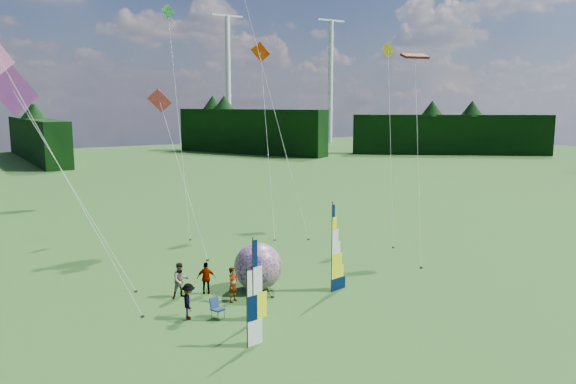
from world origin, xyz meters
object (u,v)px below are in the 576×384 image
spectator_b (181,280)px  camp_chair (218,308)px  side_banner_far (247,310)px  spectator_d (206,278)px  kite_whale (268,75)px  feather_banner_main (332,249)px  spectator_c (189,301)px  side_banner_left (253,281)px  spectator_a (233,285)px  bol_inflatable (258,266)px

spectator_b → camp_chair: (0.38, -3.58, -0.44)m
side_banner_far → spectator_d: 7.16m
spectator_b → kite_whale: kite_whale is taller
feather_banner_main → spectator_b: 8.02m
spectator_c → kite_whale: 23.34m
spectator_c → kite_whale: size_ratio=0.07×
feather_banner_main → kite_whale: (5.61, 16.01, 9.77)m
spectator_c → side_banner_left: bearing=-110.9°
spectator_d → spectator_a: bearing=137.6°
feather_banner_main → spectator_a: size_ratio=2.64×
feather_banner_main → spectator_c: feather_banner_main is taller
spectator_b → kite_whale: size_ratio=0.08×
side_banner_far → bol_inflatable: 7.31m
side_banner_far → spectator_d: side_banner_far is taller
spectator_a → camp_chair: 2.30m
spectator_d → camp_chair: spectator_d is taller
side_banner_left → spectator_b: 5.19m
kite_whale → spectator_b: bearing=-114.3°
spectator_d → kite_whale: size_ratio=0.07×
feather_banner_main → spectator_a: (-5.05, 1.54, -1.47)m
camp_chair → spectator_b: bearing=77.7°
spectator_c → kite_whale: bearing=-22.6°
spectator_a → spectator_d: spectator_a is taller
spectator_a → spectator_b: (-2.00, 2.00, 0.03)m
bol_inflatable → kite_whale: 19.39m
spectator_b → camp_chair: 3.63m
side_banner_far → kite_whale: bearing=51.0°
side_banner_far → spectator_c: 4.40m
side_banner_left → spectator_d: 4.79m
kite_whale → camp_chair: bearing=-106.3°
side_banner_far → spectator_b: 7.20m
side_banner_left → spectator_b: side_banner_left is taller
bol_inflatable → spectator_b: (-3.98, 1.05, -0.36)m
spectator_c → spectator_d: bearing=-19.5°
side_banner_far → kite_whale: (12.66, 19.64, 10.50)m
feather_banner_main → spectator_d: feather_banner_main is taller
side_banner_far → camp_chair: (0.39, 3.59, -1.14)m
spectator_c → camp_chair: size_ratio=1.74×
spectator_c → side_banner_far: bearing=-151.0°
spectator_a → camp_chair: size_ratio=1.83×
camp_chair → kite_whale: 23.32m
side_banner_left → spectator_b: bearing=95.6°
feather_banner_main → bol_inflatable: 4.09m
feather_banner_main → side_banner_far: 7.96m
spectator_b → spectator_c: bearing=-102.8°
side_banner_far → kite_whale: 25.62m
feather_banner_main → camp_chair: feather_banner_main is taller
spectator_b → spectator_d: spectator_b is taller
side_banner_far → camp_chair: bearing=77.6°
spectator_a → spectator_c: 2.93m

